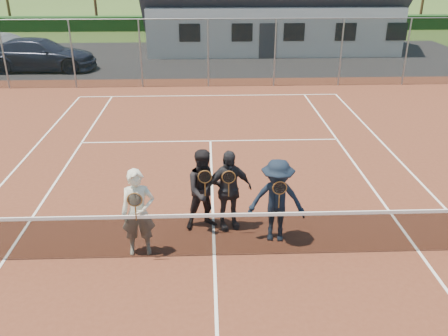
# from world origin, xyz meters

# --- Properties ---
(ground) EXTENTS (220.00, 220.00, 0.00)m
(ground) POSITION_xyz_m (0.00, 20.00, 0.00)
(ground) COLOR #314C1B
(ground) RESTS_ON ground
(court_surface) EXTENTS (30.00, 30.00, 0.02)m
(court_surface) POSITION_xyz_m (0.00, 0.00, 0.01)
(court_surface) COLOR #562819
(court_surface) RESTS_ON ground
(tarmac_carpark) EXTENTS (40.00, 12.00, 0.01)m
(tarmac_carpark) POSITION_xyz_m (-4.00, 20.00, 0.01)
(tarmac_carpark) COLOR black
(tarmac_carpark) RESTS_ON ground
(hedge_row) EXTENTS (40.00, 1.20, 1.10)m
(hedge_row) POSITION_xyz_m (0.00, 32.00, 0.55)
(hedge_row) COLOR black
(hedge_row) RESTS_ON ground
(car_b) EXTENTS (5.24, 3.26, 1.63)m
(car_b) POSITION_xyz_m (-11.04, 18.58, 0.82)
(car_b) COLOR #979B9F
(car_b) RESTS_ON ground
(car_c) EXTENTS (5.69, 2.41, 1.64)m
(car_c) POSITION_xyz_m (-8.69, 17.30, 0.82)
(car_c) COLOR #1B2237
(car_c) RESTS_ON ground
(court_markings) EXTENTS (11.03, 23.83, 0.01)m
(court_markings) POSITION_xyz_m (0.00, 0.00, 0.02)
(court_markings) COLOR white
(court_markings) RESTS_ON court_surface
(tennis_net) EXTENTS (11.68, 0.08, 1.10)m
(tennis_net) POSITION_xyz_m (0.00, 0.00, 0.54)
(tennis_net) COLOR slate
(tennis_net) RESTS_ON ground
(perimeter_fence) EXTENTS (30.07, 0.07, 3.02)m
(perimeter_fence) POSITION_xyz_m (0.00, 13.50, 1.52)
(perimeter_fence) COLOR slate
(perimeter_fence) RESTS_ON ground
(player_a) EXTENTS (0.70, 0.53, 1.80)m
(player_a) POSITION_xyz_m (-1.46, 0.17, 0.92)
(player_a) COLOR silver
(player_a) RESTS_ON court_surface
(player_b) EXTENTS (1.02, 0.88, 1.80)m
(player_b) POSITION_xyz_m (-0.17, 1.12, 0.92)
(player_b) COLOR black
(player_b) RESTS_ON court_surface
(player_c) EXTENTS (1.13, 0.71, 1.80)m
(player_c) POSITION_xyz_m (0.32, 1.08, 0.92)
(player_c) COLOR #222327
(player_c) RESTS_ON court_surface
(player_d) EXTENTS (1.26, 0.85, 1.80)m
(player_d) POSITION_xyz_m (1.29, 0.56, 0.92)
(player_d) COLOR black
(player_d) RESTS_ON court_surface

